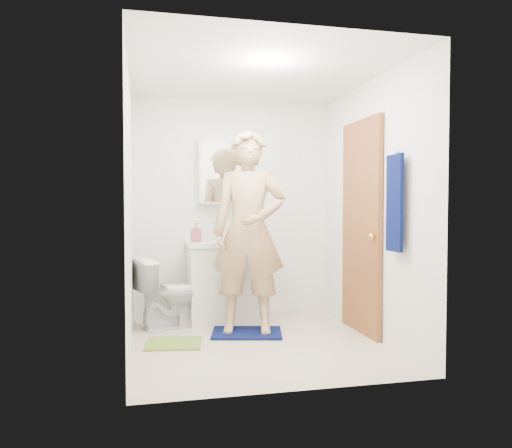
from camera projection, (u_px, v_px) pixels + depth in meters
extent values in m
cube|color=beige|center=(257.00, 344.00, 4.47)|extent=(2.20, 2.40, 0.02)
cube|color=white|center=(257.00, 71.00, 4.38)|extent=(2.20, 2.40, 0.02)
cube|color=white|center=(233.00, 208.00, 5.61)|extent=(2.20, 0.02, 2.40)
cube|color=white|center=(299.00, 210.00, 3.25)|extent=(2.20, 0.02, 2.40)
cube|color=white|center=(128.00, 209.00, 4.18)|extent=(0.02, 2.40, 2.40)
cube|color=white|center=(372.00, 209.00, 4.67)|extent=(0.02, 2.40, 2.40)
cube|color=white|center=(224.00, 283.00, 5.32)|extent=(0.75, 0.55, 0.80)
cube|color=white|center=(224.00, 244.00, 5.30)|extent=(0.79, 0.59, 0.05)
cylinder|color=white|center=(224.00, 242.00, 5.30)|extent=(0.40, 0.40, 0.03)
cylinder|color=silver|center=(222.00, 235.00, 5.47)|extent=(0.03, 0.03, 0.12)
cube|color=white|center=(221.00, 172.00, 5.49)|extent=(0.50, 0.12, 0.70)
cube|color=white|center=(222.00, 172.00, 5.43)|extent=(0.46, 0.01, 0.66)
cube|color=#9F5A2C|center=(361.00, 227.00, 4.82)|extent=(0.05, 0.80, 2.05)
sphere|color=gold|center=(372.00, 236.00, 4.50)|extent=(0.07, 0.07, 0.07)
cube|color=#071149|center=(395.00, 203.00, 4.10)|extent=(0.03, 0.24, 0.80)
cylinder|color=silver|center=(400.00, 152.00, 4.09)|extent=(0.06, 0.02, 0.02)
imported|color=white|center=(171.00, 292.00, 5.03)|extent=(0.78, 0.60, 0.71)
cube|color=#071149|center=(247.00, 333.00, 4.77)|extent=(0.75, 0.60, 0.02)
cube|color=olive|center=(174.00, 343.00, 4.41)|extent=(0.54, 0.47, 0.02)
imported|color=#B15268|center=(196.00, 232.00, 5.21)|extent=(0.12, 0.12, 0.20)
imported|color=#8A4497|center=(242.00, 237.00, 5.40)|extent=(0.13, 0.13, 0.09)
imported|color=tan|center=(249.00, 231.00, 4.75)|extent=(0.80, 0.62, 1.92)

